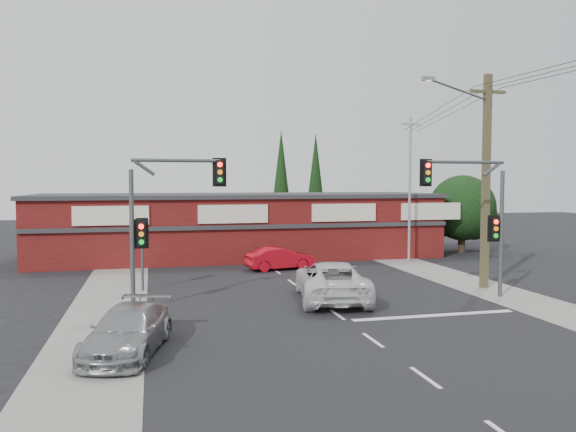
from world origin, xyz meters
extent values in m
plane|color=black|center=(0.00, 0.00, 0.00)|extent=(120.00, 120.00, 0.00)
cube|color=black|center=(0.00, 5.00, 0.01)|extent=(14.00, 70.00, 0.01)
cube|color=gray|center=(-8.50, 5.00, 0.01)|extent=(3.00, 70.00, 0.02)
cube|color=gray|center=(8.50, 5.00, 0.01)|extent=(3.00, 70.00, 0.02)
cube|color=silver|center=(3.50, -1.50, 0.01)|extent=(6.50, 0.35, 0.01)
imported|color=silver|center=(0.62, 2.08, 0.83)|extent=(3.77, 6.35, 1.65)
imported|color=#96989A|center=(-7.47, -3.57, 0.67)|extent=(2.96, 4.96, 1.35)
imported|color=#B70B18|center=(0.36, 10.69, 0.65)|extent=(4.11, 1.98, 1.30)
cube|color=silver|center=(0.00, -7.52, 0.01)|extent=(0.12, 1.60, 0.01)
cube|color=silver|center=(0.00, -4.03, 0.01)|extent=(0.12, 1.60, 0.01)
cube|color=silver|center=(0.00, -0.54, 0.01)|extent=(0.12, 1.60, 0.01)
cube|color=silver|center=(0.00, 2.95, 0.01)|extent=(0.12, 1.60, 0.01)
cube|color=silver|center=(0.00, 6.44, 0.01)|extent=(0.12, 1.60, 0.01)
cube|color=silver|center=(0.00, 9.94, 0.01)|extent=(0.12, 1.60, 0.01)
cube|color=silver|center=(0.00, 13.43, 0.01)|extent=(0.12, 1.60, 0.01)
cube|color=silver|center=(0.00, 16.92, 0.01)|extent=(0.12, 1.60, 0.01)
cube|color=#501010|center=(-1.00, 17.00, 2.00)|extent=(26.00, 8.00, 4.00)
cube|color=#2D2D30|center=(-1.00, 17.00, 4.10)|extent=(26.40, 8.40, 0.25)
cube|color=beige|center=(-9.00, 12.95, 3.10)|extent=(4.20, 0.12, 1.10)
cube|color=beige|center=(-2.00, 12.95, 3.10)|extent=(4.20, 0.12, 1.10)
cube|color=beige|center=(5.00, 12.95, 3.10)|extent=(4.20, 0.12, 1.10)
cube|color=beige|center=(11.00, 12.95, 3.10)|extent=(4.20, 0.12, 1.10)
cube|color=#2D2D30|center=(-1.00, 12.90, 2.30)|extent=(26.00, 0.15, 0.25)
cylinder|color=#2D2116|center=(14.50, 15.00, 0.90)|extent=(0.50, 0.50, 1.80)
sphere|color=black|center=(14.50, 15.00, 3.20)|extent=(4.60, 4.60, 4.60)
sphere|color=black|center=(16.00, 16.00, 2.50)|extent=(3.40, 3.40, 3.40)
sphere|color=black|center=(13.20, 16.40, 2.30)|extent=(2.80, 2.80, 2.80)
cylinder|color=#2D2116|center=(3.50, 24.00, 1.00)|extent=(0.24, 0.24, 2.00)
cone|color=black|center=(3.50, 24.00, 5.50)|extent=(1.80, 1.80, 7.50)
cylinder|color=#2D2116|center=(7.00, 26.00, 1.00)|extent=(0.24, 0.24, 2.00)
cone|color=black|center=(7.00, 26.00, 5.50)|extent=(1.80, 1.80, 7.50)
cylinder|color=#47494C|center=(-7.50, 2.00, 2.75)|extent=(0.18, 0.18, 5.50)
cylinder|color=#47494C|center=(-5.80, 2.00, 5.85)|extent=(3.40, 0.14, 0.14)
cylinder|color=#47494C|center=(-6.99, 2.00, 5.55)|extent=(0.82, 0.14, 0.63)
cube|color=black|center=(-4.10, 2.00, 5.40)|extent=(0.32, 0.22, 0.95)
cube|color=black|center=(-4.10, 2.07, 5.40)|extent=(0.55, 0.04, 1.15)
cylinder|color=#FF0C07|center=(-4.10, 1.87, 5.70)|extent=(0.20, 0.06, 0.20)
cylinder|color=orange|center=(-4.10, 1.87, 5.40)|extent=(0.20, 0.06, 0.20)
cylinder|color=#0CE526|center=(-4.10, 1.87, 5.10)|extent=(0.20, 0.06, 0.20)
cube|color=black|center=(-7.15, 2.00, 3.00)|extent=(0.32, 0.22, 0.95)
cube|color=black|center=(-7.15, 2.07, 3.00)|extent=(0.55, 0.04, 1.15)
cylinder|color=#FF0C07|center=(-7.15, 1.87, 3.30)|extent=(0.20, 0.06, 0.20)
cylinder|color=orange|center=(-7.15, 1.87, 3.00)|extent=(0.20, 0.06, 0.20)
cylinder|color=#0CE526|center=(-7.15, 1.87, 2.70)|extent=(0.20, 0.06, 0.20)
cylinder|color=#47494C|center=(8.00, 1.00, 2.75)|extent=(0.18, 0.18, 5.50)
cylinder|color=#47494C|center=(6.20, 1.00, 5.85)|extent=(3.60, 0.14, 0.14)
cylinder|color=#47494C|center=(7.46, 1.00, 5.55)|extent=(0.82, 0.14, 0.63)
cube|color=black|center=(4.40, 1.00, 5.40)|extent=(0.32, 0.22, 0.95)
cube|color=black|center=(4.40, 1.07, 5.40)|extent=(0.55, 0.04, 1.15)
cylinder|color=#FF0C07|center=(4.40, 0.87, 5.70)|extent=(0.20, 0.06, 0.20)
cylinder|color=orange|center=(4.40, 0.87, 5.40)|extent=(0.20, 0.06, 0.20)
cylinder|color=#0CE526|center=(4.40, 0.87, 5.10)|extent=(0.20, 0.06, 0.20)
cube|color=black|center=(7.65, 1.00, 3.00)|extent=(0.32, 0.22, 0.95)
cube|color=black|center=(7.65, 1.07, 3.00)|extent=(0.55, 0.04, 1.15)
cylinder|color=#FF0C07|center=(7.65, 0.87, 3.30)|extent=(0.20, 0.06, 0.20)
cylinder|color=orange|center=(7.65, 0.87, 3.00)|extent=(0.20, 0.06, 0.20)
cylinder|color=#0CE526|center=(7.65, 0.87, 2.70)|extent=(0.20, 0.06, 0.20)
cylinder|color=#47494C|center=(-7.20, 6.00, 1.50)|extent=(0.12, 0.12, 3.00)
cube|color=black|center=(-7.20, 6.00, 2.80)|extent=(0.32, 0.22, 0.95)
cube|color=black|center=(-7.20, 6.07, 2.80)|extent=(0.55, 0.04, 1.15)
cylinder|color=#FF0C07|center=(-7.20, 5.87, 3.10)|extent=(0.20, 0.06, 0.20)
cylinder|color=orange|center=(-7.20, 5.87, 2.80)|extent=(0.20, 0.06, 0.20)
cylinder|color=#0CE526|center=(-7.20, 5.87, 2.50)|extent=(0.20, 0.06, 0.20)
cube|color=brown|center=(8.50, 3.00, 5.00)|extent=(0.30, 0.30, 10.00)
cube|color=brown|center=(8.50, 3.00, 9.20)|extent=(1.80, 0.14, 0.14)
cylinder|color=#47494C|center=(6.90, 2.85, 9.20)|extent=(3.23, 0.39, 0.89)
cube|color=slate|center=(5.30, 2.70, 9.60)|extent=(0.55, 0.25, 0.18)
cylinder|color=silver|center=(5.30, 2.70, 9.50)|extent=(0.28, 0.28, 0.05)
cylinder|color=gray|center=(9.00, 12.00, 4.50)|extent=(0.16, 0.16, 9.00)
cube|color=gray|center=(9.00, 12.00, 8.60)|extent=(1.20, 0.10, 0.10)
cylinder|color=black|center=(8.15, 7.50, 8.80)|extent=(0.73, 9.01, 1.22)
cylinder|color=black|center=(8.75, 7.50, 8.80)|extent=(0.52, 9.00, 1.22)
cylinder|color=black|center=(9.34, 7.50, 8.80)|extent=(0.31, 9.00, 1.22)
camera|label=1|loc=(-6.75, -20.36, 5.01)|focal=35.00mm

